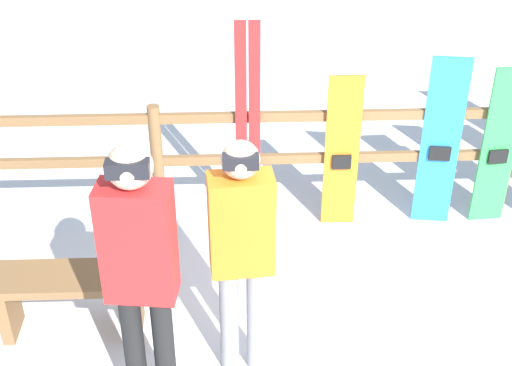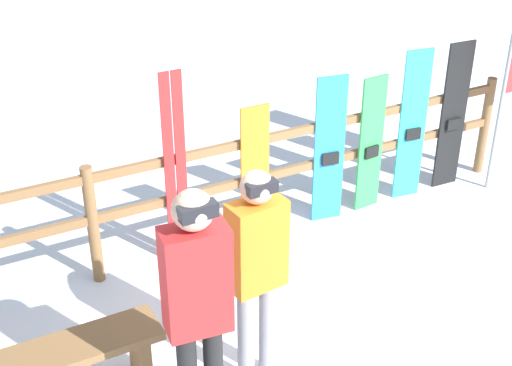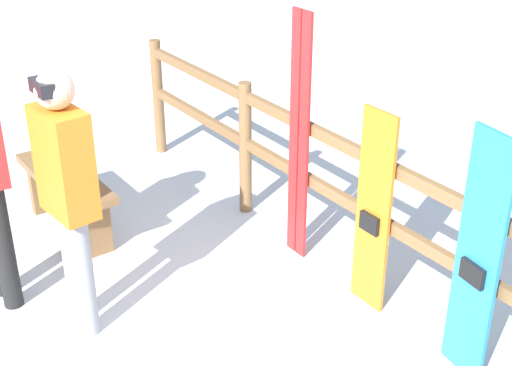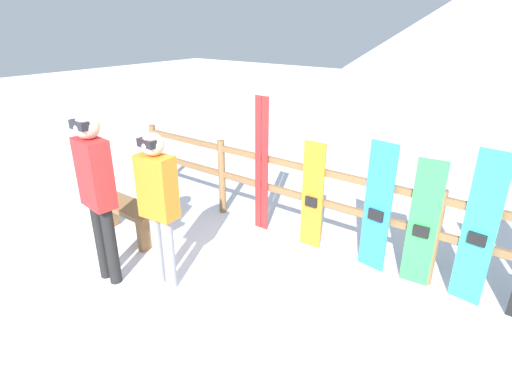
{
  "view_description": "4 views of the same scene",
  "coord_description": "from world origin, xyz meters",
  "px_view_note": "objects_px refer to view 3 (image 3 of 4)",
  "views": [
    {
      "loc": [
        -0.84,
        -3.32,
        3.5
      ],
      "look_at": [
        -0.68,
        0.83,
        0.93
      ],
      "focal_mm": 50.0,
      "sensor_mm": 36.0,
      "label": 1
    },
    {
      "loc": [
        -2.61,
        -3.35,
        3.69
      ],
      "look_at": [
        -0.25,
        1.09,
        0.96
      ],
      "focal_mm": 50.0,
      "sensor_mm": 36.0,
      "label": 2
    },
    {
      "loc": [
        2.8,
        -1.14,
        2.83
      ],
      "look_at": [
        -0.31,
        1.04,
        0.92
      ],
      "focal_mm": 50.0,
      "sensor_mm": 36.0,
      "label": 3
    },
    {
      "loc": [
        2.11,
        -2.24,
        2.64
      ],
      "look_at": [
        -0.28,
        0.98,
        0.99
      ],
      "focal_mm": 28.0,
      "sensor_mm": 36.0,
      "label": 4
    }
  ],
  "objects_px": {
    "snowboard_orange": "(373,213)",
    "snowboard_blue": "(477,261)",
    "person_orange": "(67,185)",
    "bench": "(66,191)",
    "ski_pair_red": "(299,140)"
  },
  "relations": [
    {
      "from": "person_orange",
      "to": "snowboard_blue",
      "type": "relative_size",
      "value": 1.12
    },
    {
      "from": "person_orange",
      "to": "ski_pair_red",
      "type": "bearing_deg",
      "value": 87.06
    },
    {
      "from": "person_orange",
      "to": "snowboard_blue",
      "type": "bearing_deg",
      "value": 44.71
    },
    {
      "from": "bench",
      "to": "snowboard_orange",
      "type": "relative_size",
      "value": 0.85
    },
    {
      "from": "bench",
      "to": "snowboard_orange",
      "type": "distance_m",
      "value": 2.38
    },
    {
      "from": "ski_pair_red",
      "to": "snowboard_blue",
      "type": "xyz_separation_m",
      "value": [
        1.56,
        -0.0,
        -0.16
      ]
    },
    {
      "from": "snowboard_orange",
      "to": "snowboard_blue",
      "type": "xyz_separation_m",
      "value": [
        0.8,
        0.0,
        0.07
      ]
    },
    {
      "from": "snowboard_blue",
      "to": "ski_pair_red",
      "type": "bearing_deg",
      "value": 179.87
    },
    {
      "from": "bench",
      "to": "ski_pair_red",
      "type": "height_order",
      "value": "ski_pair_red"
    },
    {
      "from": "person_orange",
      "to": "snowboard_blue",
      "type": "distance_m",
      "value": 2.32
    },
    {
      "from": "bench",
      "to": "snowboard_orange",
      "type": "xyz_separation_m",
      "value": [
        2.01,
        1.24,
        0.32
      ]
    },
    {
      "from": "bench",
      "to": "person_orange",
      "type": "relative_size",
      "value": 0.68
    },
    {
      "from": "bench",
      "to": "person_orange",
      "type": "height_order",
      "value": "person_orange"
    },
    {
      "from": "person_orange",
      "to": "snowboard_orange",
      "type": "relative_size",
      "value": 1.24
    },
    {
      "from": "person_orange",
      "to": "snowboard_orange",
      "type": "distance_m",
      "value": 1.86
    }
  ]
}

